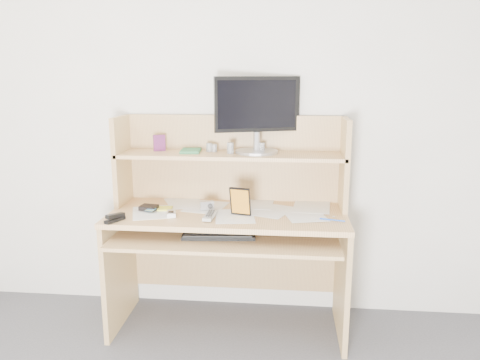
# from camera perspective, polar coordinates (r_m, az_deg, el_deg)

# --- Properties ---
(back_wall) EXTENTS (3.60, 0.04, 2.50)m
(back_wall) POSITION_cam_1_polar(r_m,az_deg,el_deg) (3.00, -0.77, 7.01)
(back_wall) COLOR silver
(back_wall) RESTS_ON floor
(desk) EXTENTS (1.40, 0.70, 1.30)m
(desk) POSITION_cam_1_polar(r_m,az_deg,el_deg) (2.88, -1.27, -4.55)
(desk) COLOR tan
(desk) RESTS_ON floor
(paper_clutter) EXTENTS (1.32, 0.54, 0.01)m
(paper_clutter) POSITION_cam_1_polar(r_m,az_deg,el_deg) (2.78, -1.47, -3.89)
(paper_clutter) COLOR silver
(paper_clutter) RESTS_ON desk
(keyboard) EXTENTS (0.42, 0.18, 0.03)m
(keyboard) POSITION_cam_1_polar(r_m,az_deg,el_deg) (2.67, -2.59, -6.64)
(keyboard) COLOR black
(keyboard) RESTS_ON desk
(tv_remote) EXTENTS (0.06, 0.18, 0.02)m
(tv_remote) POSITION_cam_1_polar(r_m,az_deg,el_deg) (2.68, -3.66, -4.34)
(tv_remote) COLOR #9D9D98
(tv_remote) RESTS_ON paper_clutter
(flip_phone) EXTENTS (0.07, 0.10, 0.02)m
(flip_phone) POSITION_cam_1_polar(r_m,az_deg,el_deg) (2.74, -8.36, -4.00)
(flip_phone) COLOR #B7B7B9
(flip_phone) RESTS_ON paper_clutter
(stapler) EXTENTS (0.09, 0.13, 0.04)m
(stapler) POSITION_cam_1_polar(r_m,az_deg,el_deg) (2.69, -15.03, -4.42)
(stapler) COLOR black
(stapler) RESTS_ON paper_clutter
(wallet) EXTENTS (0.11, 0.10, 0.03)m
(wallet) POSITION_cam_1_polar(r_m,az_deg,el_deg) (2.87, -11.05, -3.31)
(wallet) COLOR black
(wallet) RESTS_ON paper_clutter
(sticky_note_pad) EXTENTS (0.10, 0.10, 0.01)m
(sticky_note_pad) POSITION_cam_1_polar(r_m,az_deg,el_deg) (2.87, -9.12, -3.46)
(sticky_note_pad) COLOR #FFFE43
(sticky_note_pad) RESTS_ON desk
(digital_camera) EXTENTS (0.09, 0.06, 0.05)m
(digital_camera) POSITION_cam_1_polar(r_m,az_deg,el_deg) (2.82, -4.06, -3.10)
(digital_camera) COLOR #A2A2A5
(digital_camera) RESTS_ON paper_clutter
(game_case) EXTENTS (0.12, 0.04, 0.17)m
(game_case) POSITION_cam_1_polar(r_m,az_deg,el_deg) (2.68, 0.03, -2.63)
(game_case) COLOR black
(game_case) RESTS_ON paper_clutter
(blue_pen) EXTENTS (0.14, 0.04, 0.01)m
(blue_pen) POSITION_cam_1_polar(r_m,az_deg,el_deg) (2.66, 11.18, -4.79)
(blue_pen) COLOR blue
(blue_pen) RESTS_ON paper_clutter
(card_box) EXTENTS (0.08, 0.05, 0.10)m
(card_box) POSITION_cam_1_polar(r_m,az_deg,el_deg) (2.97, -9.81, 4.47)
(card_box) COLOR maroon
(card_box) RESTS_ON desk
(shelf_book) EXTENTS (0.13, 0.17, 0.02)m
(shelf_book) POSITION_cam_1_polar(r_m,az_deg,el_deg) (2.91, -6.02, 3.56)
(shelf_book) COLOR #2D7038
(shelf_book) RESTS_ON desk
(chip_stack_a) EXTENTS (0.05, 0.05, 0.05)m
(chip_stack_a) POSITION_cam_1_polar(r_m,az_deg,el_deg) (2.92, -3.76, 3.99)
(chip_stack_a) COLOR black
(chip_stack_a) RESTS_ON desk
(chip_stack_b) EXTENTS (0.05, 0.05, 0.07)m
(chip_stack_b) POSITION_cam_1_polar(r_m,az_deg,el_deg) (2.84, -1.18, 3.91)
(chip_stack_b) COLOR silver
(chip_stack_b) RESTS_ON desk
(chip_stack_c) EXTENTS (0.04, 0.04, 0.05)m
(chip_stack_c) POSITION_cam_1_polar(r_m,az_deg,el_deg) (2.91, -3.15, 3.93)
(chip_stack_c) COLOR black
(chip_stack_c) RESTS_ON desk
(chip_stack_d) EXTENTS (0.05, 0.05, 0.06)m
(chip_stack_d) POSITION_cam_1_polar(r_m,az_deg,el_deg) (2.87, 2.68, 3.95)
(chip_stack_d) COLOR white
(chip_stack_d) RESTS_ON desk
(monitor) EXTENTS (0.51, 0.27, 0.46)m
(monitor) POSITION_cam_1_polar(r_m,az_deg,el_deg) (2.87, 2.11, 8.24)
(monitor) COLOR #ACACB1
(monitor) RESTS_ON desk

